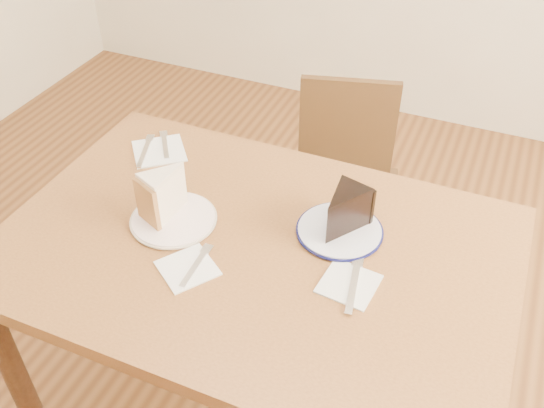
{
  "coord_description": "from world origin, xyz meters",
  "views": [
    {
      "loc": [
        0.45,
        -0.94,
        1.73
      ],
      "look_at": [
        0.0,
        0.1,
        0.8
      ],
      "focal_mm": 40.0,
      "sensor_mm": 36.0,
      "label": 1
    }
  ],
  "objects_px": {
    "chair_far": "(342,188)",
    "carrot_cake": "(168,194)",
    "chocolate_cake": "(341,215)",
    "plate_cream": "(174,219)",
    "plate_navy": "(340,231)",
    "table": "(255,274)"
  },
  "relations": [
    {
      "from": "chocolate_cake",
      "to": "plate_cream",
      "type": "bearing_deg",
      "value": 32.03
    },
    {
      "from": "table",
      "to": "plate_navy",
      "type": "bearing_deg",
      "value": 34.64
    },
    {
      "from": "plate_cream",
      "to": "chocolate_cake",
      "type": "xyz_separation_m",
      "value": [
        0.39,
        0.12,
        0.05
      ]
    },
    {
      "from": "table",
      "to": "chocolate_cake",
      "type": "height_order",
      "value": "chocolate_cake"
    },
    {
      "from": "chair_far",
      "to": "chocolate_cake",
      "type": "height_order",
      "value": "chocolate_cake"
    },
    {
      "from": "table",
      "to": "plate_cream",
      "type": "xyz_separation_m",
      "value": [
        -0.22,
        -0.0,
        0.1
      ]
    },
    {
      "from": "plate_cream",
      "to": "chocolate_cake",
      "type": "distance_m",
      "value": 0.41
    },
    {
      "from": "carrot_cake",
      "to": "table",
      "type": "bearing_deg",
      "value": 19.69
    },
    {
      "from": "chair_far",
      "to": "plate_navy",
      "type": "distance_m",
      "value": 0.66
    },
    {
      "from": "carrot_cake",
      "to": "chair_far",
      "type": "bearing_deg",
      "value": 92.37
    },
    {
      "from": "chair_far",
      "to": "carrot_cake",
      "type": "distance_m",
      "value": 0.8
    },
    {
      "from": "table",
      "to": "chair_far",
      "type": "height_order",
      "value": "chair_far"
    },
    {
      "from": "table",
      "to": "plate_cream",
      "type": "bearing_deg",
      "value": -179.27
    },
    {
      "from": "carrot_cake",
      "to": "chocolate_cake",
      "type": "bearing_deg",
      "value": 37.27
    },
    {
      "from": "plate_navy",
      "to": "carrot_cake",
      "type": "xyz_separation_m",
      "value": [
        -0.41,
        -0.1,
        0.06
      ]
    },
    {
      "from": "plate_cream",
      "to": "carrot_cake",
      "type": "xyz_separation_m",
      "value": [
        -0.02,
        0.02,
        0.06
      ]
    },
    {
      "from": "carrot_cake",
      "to": "plate_navy",
      "type": "bearing_deg",
      "value": 37.6
    },
    {
      "from": "table",
      "to": "carrot_cake",
      "type": "relative_size",
      "value": 10.72
    },
    {
      "from": "carrot_cake",
      "to": "chocolate_cake",
      "type": "distance_m",
      "value": 0.42
    },
    {
      "from": "plate_cream",
      "to": "carrot_cake",
      "type": "relative_size",
      "value": 1.82
    },
    {
      "from": "table",
      "to": "chocolate_cake",
      "type": "bearing_deg",
      "value": 33.92
    },
    {
      "from": "plate_navy",
      "to": "chocolate_cake",
      "type": "bearing_deg",
      "value": -55.61
    }
  ]
}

